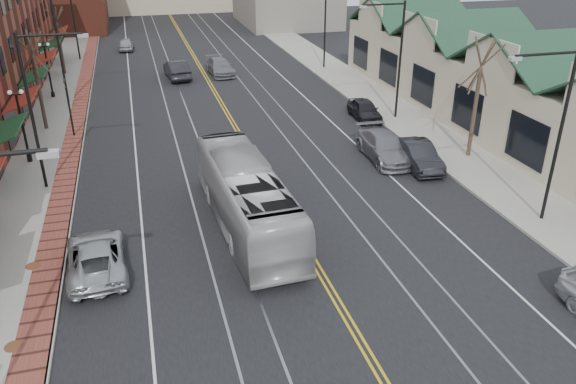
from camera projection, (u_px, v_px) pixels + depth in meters
ground at (364, 348)px, 18.66m from camera, size 160.00×160.00×0.00m
sidewalk_left at (45, 161)px, 33.11m from camera, size 4.00×120.00×0.15m
sidewalk_right at (414, 126)px, 38.88m from camera, size 4.00×120.00×0.15m
building_right at (495, 88)px, 39.36m from camera, size 8.00×36.00×4.60m
streetlight_l_1 at (38, 96)px, 27.72m from camera, size 3.33×0.25×8.00m
streetlight_l_2 at (64, 38)px, 41.62m from camera, size 3.33×0.25×8.00m
streetlight_l_3 at (77, 9)px, 55.52m from camera, size 3.33×0.25×8.00m
streetlight_r_0 at (554, 120)px, 24.35m from camera, size 3.33×0.25×8.00m
streetlight_r_1 at (395, 49)px, 38.25m from camera, size 3.33×0.25×8.00m
streetlight_r_2 at (321, 15)px, 52.14m from camera, size 3.33×0.25×8.00m
lamppost_l_2 at (23, 128)px, 32.00m from camera, size 0.84×0.28×4.27m
lamppost_l_3 at (49, 71)px, 44.16m from camera, size 0.84×0.28×4.27m
tree_left_near at (37, 79)px, 36.71m from camera, size 1.78×1.37×6.48m
tree_left_far at (59, 39)px, 50.72m from camera, size 1.66×1.28×6.02m
tree_right_mid at (477, 97)px, 32.20m from camera, size 1.90×1.46×6.93m
manhole_mid at (14, 346)px, 18.50m from camera, size 0.60×0.60×0.02m
manhole_far at (33, 266)px, 22.84m from camera, size 0.60×0.60×0.02m
traffic_signal at (69, 103)px, 35.94m from camera, size 0.18×0.15×3.80m
transit_bus at (247, 197)px, 25.41m from camera, size 3.13×11.16×3.08m
parked_suv at (96, 256)px, 22.51m from camera, size 2.54×5.01×1.36m
parked_car_b at (418, 155)px, 32.16m from camera, size 1.94×4.62×1.48m
parked_car_c at (384, 147)px, 33.28m from camera, size 2.38×5.41×1.55m
parked_car_d at (365, 110)px, 40.14m from camera, size 1.90×4.20×1.40m
distant_car_left at (177, 69)px, 50.63m from camera, size 2.17×5.12×1.64m
distant_car_right at (220, 67)px, 51.98m from camera, size 2.37×5.15×1.46m
distant_car_far at (126, 44)px, 61.99m from camera, size 1.76×4.03×1.35m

